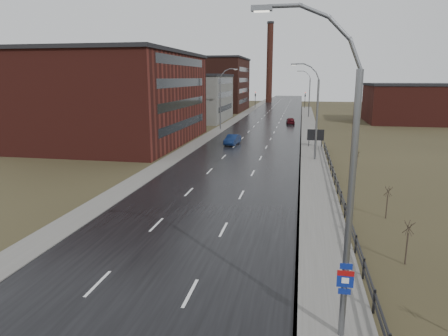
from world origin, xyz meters
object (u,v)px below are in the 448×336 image
at_px(streetlight_main, 342,185).
at_px(car_near, 232,140).
at_px(car_far, 291,121).
at_px(billboard, 316,135).

bearing_deg(streetlight_main, car_near, 104.57).
xyz_separation_m(streetlight_main, car_far, (-3.64, 71.78, -5.33)).
relative_size(streetlight_main, billboard, 4.65).
bearing_deg(billboard, car_far, 98.52).
relative_size(car_near, car_far, 1.05).
relative_size(billboard, car_far, 0.61).
xyz_separation_m(billboard, car_near, (-11.93, 0.20, -1.02)).
xyz_separation_m(car_near, car_far, (7.66, 28.31, -0.01)).
distance_m(streetlight_main, car_far, 72.07).
height_order(car_near, car_far, car_near).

